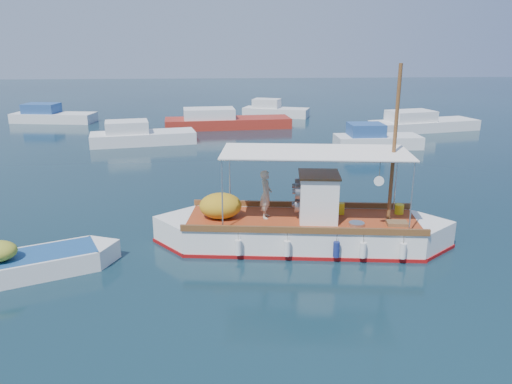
{
  "coord_description": "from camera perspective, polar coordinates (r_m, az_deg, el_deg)",
  "views": [
    {
      "loc": [
        -2.0,
        -16.1,
        6.77
      ],
      "look_at": [
        -0.85,
        0.0,
        1.86
      ],
      "focal_mm": 35.0,
      "sensor_mm": 36.0,
      "label": 1
    }
  ],
  "objects": [
    {
      "name": "bg_boat_ne",
      "position": [
        33.93,
        13.45,
        5.78
      ],
      "size": [
        5.53,
        2.23,
        1.8
      ],
      "rotation": [
        0.0,
        0.0,
        0.01
      ],
      "color": "silver",
      "rests_on": "ground"
    },
    {
      "name": "bg_boat_far_n",
      "position": [
        47.01,
        2.06,
        9.22
      ],
      "size": [
        6.31,
        3.96,
        1.8
      ],
      "rotation": [
        0.0,
        0.0,
        -0.36
      ],
      "color": "silver",
      "rests_on": "ground"
    },
    {
      "name": "bg_boat_nw",
      "position": [
        35.13,
        -13.12,
        6.18
      ],
      "size": [
        7.3,
        3.71,
        1.8
      ],
      "rotation": [
        0.0,
        0.0,
        0.2
      ],
      "color": "silver",
      "rests_on": "ground"
    },
    {
      "name": "dinghy",
      "position": [
        16.63,
        -25.01,
        -7.71
      ],
      "size": [
        5.19,
        3.08,
        1.38
      ],
      "rotation": [
        0.0,
        0.0,
        0.41
      ],
      "color": "white",
      "rests_on": "ground"
    },
    {
      "name": "bg_boat_n",
      "position": [
        40.74,
        -3.68,
        8.01
      ],
      "size": [
        10.22,
        3.64,
        1.8
      ],
      "rotation": [
        0.0,
        0.0,
        0.09
      ],
      "color": "maroon",
      "rests_on": "ground"
    },
    {
      "name": "bg_boat_far_w",
      "position": [
        47.03,
        -22.34,
        7.98
      ],
      "size": [
        7.24,
        3.38,
        1.8
      ],
      "rotation": [
        0.0,
        0.0,
        -0.16
      ],
      "color": "silver",
      "rests_on": "ground"
    },
    {
      "name": "bg_boat_e",
      "position": [
        41.46,
        18.36,
        7.35
      ],
      "size": [
        8.91,
        4.49,
        1.8
      ],
      "rotation": [
        0.0,
        0.0,
        0.23
      ],
      "color": "silver",
      "rests_on": "ground"
    },
    {
      "name": "ground",
      "position": [
        17.58,
        2.78,
        -5.76
      ],
      "size": [
        160.0,
        160.0,
        0.0
      ],
      "primitive_type": "plane",
      "color": "black",
      "rests_on": "ground"
    },
    {
      "name": "fishing_caique",
      "position": [
        17.24,
        5.06,
        -4.3
      ],
      "size": [
        10.28,
        3.77,
        6.32
      ],
      "rotation": [
        0.0,
        0.0,
        -0.12
      ],
      "color": "white",
      "rests_on": "ground"
    }
  ]
}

